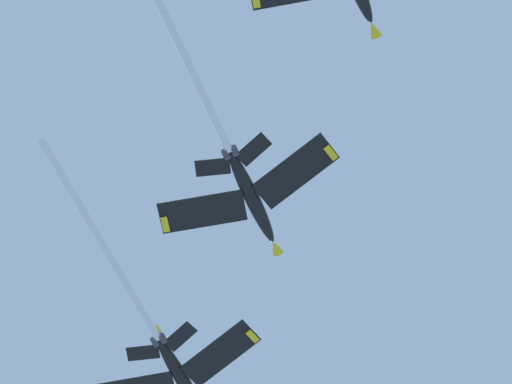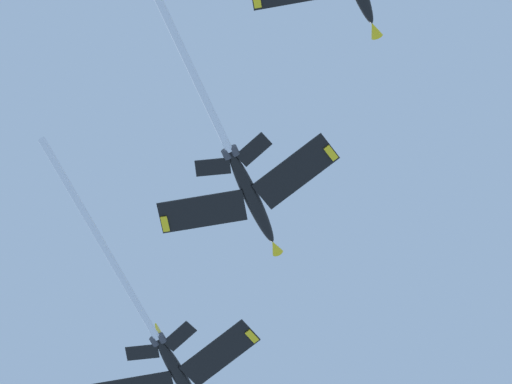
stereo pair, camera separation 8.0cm
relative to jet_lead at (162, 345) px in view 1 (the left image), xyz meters
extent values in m
ellipsoid|color=black|center=(-3.93, -2.47, 1.76)|extent=(10.76, 7.57, 5.53)
cube|color=black|center=(-6.15, 2.40, 1.38)|extent=(6.06, 9.62, 1.47)
cube|color=yellow|center=(-8.05, 6.05, 1.39)|extent=(1.86, 1.20, 0.75)
cube|color=black|center=(1.24, -1.91, -0.02)|extent=(3.88, 3.64, 0.79)
cube|color=black|center=(-1.18, 1.95, -0.02)|extent=(2.56, 3.92, 0.79)
cube|color=yellow|center=(0.29, 0.18, 1.36)|extent=(2.84, 1.87, 3.47)
cylinder|color=#38383D|center=(0.87, 0.01, -0.39)|extent=(1.46, 1.33, 1.10)
cylinder|color=#38383D|center=(0.39, 0.78, -0.39)|extent=(1.46, 1.33, 1.10)
cylinder|color=white|center=(11.52, 7.23, -5.28)|extent=(22.09, 14.25, 10.34)
ellipsoid|color=black|center=(1.30, 19.95, -4.65)|extent=(10.75, 7.69, 5.37)
cone|color=yellow|center=(-4.01, 16.55, -2.37)|extent=(2.26, 2.04, 1.67)
ellipsoid|color=black|center=(-0.19, 18.99, -3.37)|extent=(3.01, 2.43, 1.80)
cube|color=black|center=(4.76, 15.88, -5.02)|extent=(8.92, 8.69, 1.41)
cube|color=yellow|center=(7.25, 12.60, -5.01)|extent=(1.70, 1.74, 0.73)
cube|color=black|center=(-0.96, 24.80, -5.02)|extent=(6.16, 9.63, 1.41)
cube|color=yellow|center=(-2.91, 28.42, -5.01)|extent=(1.87, 1.22, 0.73)
cube|color=black|center=(6.48, 20.57, -6.35)|extent=(3.89, 3.63, 0.76)
cube|color=black|center=(4.02, 24.41, -6.35)|extent=(2.60, 3.93, 0.76)
cube|color=yellow|center=(5.49, 22.65, -4.97)|extent=(2.80, 1.89, 3.45)
cylinder|color=#38383D|center=(6.10, 22.50, -6.72)|extent=(1.45, 1.33, 1.09)
cylinder|color=#38383D|center=(5.61, 23.26, -6.72)|extent=(1.45, 1.33, 1.09)
cylinder|color=white|center=(17.16, 30.14, -11.59)|extent=(22.96, 15.14, 10.35)
cone|color=yellow|center=(0.94, 41.13, -8.87)|extent=(2.25, 2.03, 1.65)
camera|label=1|loc=(11.44, 36.01, -121.92)|focal=80.02mm
camera|label=2|loc=(11.51, 35.97, -121.92)|focal=80.02mm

